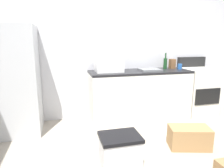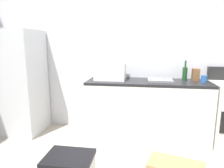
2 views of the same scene
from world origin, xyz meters
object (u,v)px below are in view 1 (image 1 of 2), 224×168
wine_bottle (165,63)px  coffee_mug (180,66)px  microwave (109,64)px  knife_block (172,64)px  storage_bin (120,150)px  cardboard_box_medium (189,137)px  refrigerator (15,81)px  stove_oven (197,90)px

wine_bottle → coffee_mug: wine_bottle is taller
microwave → knife_block: bearing=4.7°
coffee_mug → knife_block: (-0.09, 0.13, 0.04)m
storage_bin → cardboard_box_medium: bearing=9.4°
refrigerator → knife_block: 2.77m
coffee_mug → cardboard_box_medium: bearing=-114.4°
stove_oven → wine_bottle: bearing=171.0°
microwave → coffee_mug: (1.36, -0.02, -0.09)m
refrigerator → cardboard_box_medium: bearing=-25.4°
wine_bottle → storage_bin: size_ratio=0.65×
wine_bottle → cardboard_box_medium: 1.55m
cardboard_box_medium → storage_bin: size_ratio=1.15×
stove_oven → storage_bin: stove_oven is taller
coffee_mug → cardboard_box_medium: 1.50m
wine_bottle → stove_oven: bearing=-9.0°
refrigerator → coffee_mug: refrigerator is taller
stove_oven → wine_bottle: size_ratio=3.67×
knife_block → storage_bin: 2.21m
stove_oven → microwave: microwave is taller
stove_oven → knife_block: stove_oven is taller
cardboard_box_medium → wine_bottle: bearing=77.5°
refrigerator → wine_bottle: 2.61m
refrigerator → microwave: 1.50m
coffee_mug → storage_bin: (-1.55, -1.33, -0.76)m
microwave → cardboard_box_medium: size_ratio=0.87×
refrigerator → coffee_mug: size_ratio=16.59×
stove_oven → coffee_mug: stove_oven is taller
cardboard_box_medium → storage_bin: storage_bin is taller
stove_oven → microwave: bearing=179.3°
knife_block → storage_bin: size_ratio=0.39×
microwave → storage_bin: 1.60m
knife_block → microwave: bearing=-175.3°
stove_oven → refrigerator: bearing=-179.0°
knife_block → coffee_mug: bearing=-56.3°
microwave → storage_bin: (-0.19, -1.35, -0.84)m
knife_block → cardboard_box_medium: (-0.44, -1.28, -0.84)m
refrigerator → microwave: size_ratio=3.61×
microwave → storage_bin: microwave is taller
microwave → refrigerator: bearing=-177.0°
cardboard_box_medium → coffee_mug: bearing=65.6°
coffee_mug → stove_oven: bearing=-0.1°
stove_oven → microwave: 1.87m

